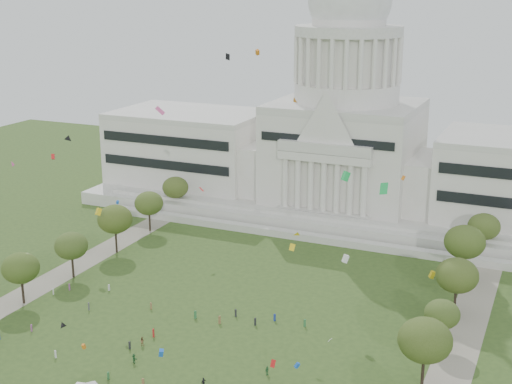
# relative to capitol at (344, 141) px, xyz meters

# --- Properties ---
(ground) EXTENTS (400.00, 400.00, 0.00)m
(ground) POSITION_rel_capitol_xyz_m (0.00, -113.59, -22.30)
(ground) COLOR #334C1E
(ground) RESTS_ON ground
(capitol) EXTENTS (160.00, 64.50, 91.30)m
(capitol) POSITION_rel_capitol_xyz_m (0.00, 0.00, 0.00)
(capitol) COLOR beige
(capitol) RESTS_ON ground
(path_left) EXTENTS (8.00, 160.00, 0.04)m
(path_left) POSITION_rel_capitol_xyz_m (-48.00, -83.59, -22.28)
(path_left) COLOR gray
(path_left) RESTS_ON ground
(path_right) EXTENTS (8.00, 160.00, 0.04)m
(path_right) POSITION_rel_capitol_xyz_m (48.00, -83.59, -22.28)
(path_right) COLOR gray
(path_right) RESTS_ON ground
(row_tree_l_2) EXTENTS (8.42, 8.42, 11.97)m
(row_tree_l_2) POSITION_rel_capitol_xyz_m (-45.04, -96.29, -13.79)
(row_tree_l_2) COLOR black
(row_tree_l_2) RESTS_ON ground
(row_tree_r_2) EXTENTS (9.55, 9.55, 13.58)m
(row_tree_r_2) POSITION_rel_capitol_xyz_m (44.17, -96.15, -12.64)
(row_tree_r_2) COLOR black
(row_tree_r_2) RESTS_ON ground
(row_tree_l_3) EXTENTS (8.12, 8.12, 11.55)m
(row_tree_l_3) POSITION_rel_capitol_xyz_m (-44.09, -79.67, -14.09)
(row_tree_l_3) COLOR black
(row_tree_l_3) RESTS_ON ground
(row_tree_r_3) EXTENTS (7.01, 7.01, 9.98)m
(row_tree_r_3) POSITION_rel_capitol_xyz_m (44.40, -79.10, -15.21)
(row_tree_r_3) COLOR black
(row_tree_r_3) RESTS_ON ground
(row_tree_l_4) EXTENTS (9.29, 9.29, 13.21)m
(row_tree_l_4) POSITION_rel_capitol_xyz_m (-44.08, -61.17, -12.90)
(row_tree_l_4) COLOR black
(row_tree_l_4) RESTS_ON ground
(row_tree_r_4) EXTENTS (9.19, 9.19, 13.06)m
(row_tree_r_4) POSITION_rel_capitol_xyz_m (44.76, -63.55, -13.01)
(row_tree_r_4) COLOR black
(row_tree_r_4) RESTS_ON ground
(row_tree_l_5) EXTENTS (8.33, 8.33, 11.85)m
(row_tree_l_5) POSITION_rel_capitol_xyz_m (-45.22, -42.58, -13.88)
(row_tree_l_5) COLOR black
(row_tree_l_5) RESTS_ON ground
(row_tree_r_5) EXTENTS (9.82, 9.82, 13.96)m
(row_tree_r_5) POSITION_rel_capitol_xyz_m (43.49, -43.40, -12.37)
(row_tree_r_5) COLOR black
(row_tree_r_5) RESTS_ON ground
(row_tree_l_6) EXTENTS (8.19, 8.19, 11.64)m
(row_tree_l_6) POSITION_rel_capitol_xyz_m (-46.87, -24.45, -14.02)
(row_tree_l_6) COLOR black
(row_tree_l_6) RESTS_ON ground
(row_tree_r_6) EXTENTS (8.42, 8.42, 11.97)m
(row_tree_r_6) POSITION_rel_capitol_xyz_m (45.96, -25.46, -13.79)
(row_tree_r_6) COLOR black
(row_tree_r_6) RESTS_ON ground
(person_4) EXTENTS (0.98, 1.26, 1.91)m
(person_4) POSITION_rel_capitol_xyz_m (8.44, -111.06, -21.34)
(person_4) COLOR #26262B
(person_4) RESTS_ON ground
(person_5) EXTENTS (1.81, 1.32, 1.82)m
(person_5) POSITION_rel_capitol_xyz_m (-7.65, -108.76, -21.38)
(person_5) COLOR #33723F
(person_5) RESTS_ON ground
(person_8) EXTENTS (0.99, 0.69, 1.90)m
(person_8) POSITION_rel_capitol_xyz_m (-9.92, -102.37, -21.35)
(person_8) COLOR olive
(person_8) RESTS_ON ground
(person_10) EXTENTS (0.82, 1.16, 1.78)m
(person_10) POSITION_rel_capitol_xyz_m (17.17, -102.64, -21.40)
(person_10) COLOR #33723F
(person_10) RESTS_ON ground
(distant_crowd) EXTENTS (60.05, 39.55, 1.86)m
(distant_crowd) POSITION_rel_capitol_xyz_m (-14.37, -98.53, -21.46)
(distant_crowd) COLOR #26262B
(distant_crowd) RESTS_ON ground
(kite_swarm) EXTENTS (82.10, 103.46, 56.35)m
(kite_swarm) POSITION_rel_capitol_xyz_m (-1.79, -101.03, 0.44)
(kite_swarm) COLOR orange
(kite_swarm) RESTS_ON ground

